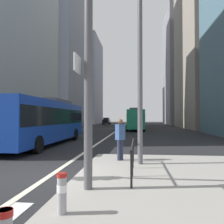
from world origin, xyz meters
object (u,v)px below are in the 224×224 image
car_oncoming_mid (106,121)px  pedestrian_walking (120,137)px  traffic_signal_gantry (11,38)px  city_bus_red_distant (134,118)px  street_lamp_post (140,35)px  city_bus_red_receding (135,118)px  car_receding_near (134,121)px  city_bus_blue_oncoming (45,120)px  bollard_left (62,191)px

car_oncoming_mid → pedestrian_walking: 54.66m
traffic_signal_gantry → city_bus_red_distant: bearing=86.8°
street_lamp_post → city_bus_red_receding: bearing=90.6°
car_receding_near → traffic_signal_gantry: 61.47m
city_bus_blue_oncoming → street_lamp_post: size_ratio=1.52×
car_receding_near → street_lamp_post: size_ratio=0.58×
pedestrian_walking → city_bus_red_receding: bearing=88.9°
car_oncoming_mid → city_bus_red_receding: bearing=-73.2°
car_receding_near → pedestrian_walking: bearing=-90.0°
city_bus_red_receding → bollard_left: size_ratio=14.75×
car_oncoming_mid → pedestrian_walking: size_ratio=2.51×
car_oncoming_mid → city_bus_blue_oncoming: bearing=-87.9°
city_bus_red_receding → street_lamp_post: street_lamp_post is taller
traffic_signal_gantry → bollard_left: traffic_signal_gantry is taller
city_bus_red_distant → traffic_signal_gantry: traffic_signal_gantry is taller
city_bus_blue_oncoming → traffic_signal_gantry: traffic_signal_gantry is taller
street_lamp_post → car_oncoming_mid: bearing=98.8°
city_bus_blue_oncoming → street_lamp_post: bearing=-45.8°
city_bus_red_receding → pedestrian_walking: size_ratio=6.41×
car_receding_near → city_bus_red_receding: bearing=-88.9°
city_bus_red_distant → street_lamp_post: street_lamp_post is taller
city_bus_blue_oncoming → city_bus_red_receding: bearing=73.0°
city_bus_red_distant → pedestrian_walking: bearing=-90.1°
car_oncoming_mid → traffic_signal_gantry: traffic_signal_gantry is taller
pedestrian_walking → city_bus_red_distant: bearing=89.9°
car_receding_near → city_bus_blue_oncoming: bearing=-96.5°
city_bus_red_distant → street_lamp_post: (0.74, -45.99, 3.45)m
city_bus_red_distant → car_oncoming_mid: 11.79m
city_bus_blue_oncoming → bollard_left: city_bus_blue_oncoming is taller
street_lamp_post → bollard_left: size_ratio=10.34×
city_bus_red_receding → city_bus_red_distant: size_ratio=0.97×
city_bus_red_distant → car_receding_near: city_bus_red_distant is taller
city_bus_red_distant → bollard_left: bearing=-90.9°
car_receding_near → traffic_signal_gantry: (-2.63, -61.34, 3.13)m
car_receding_near → pedestrian_walking: (0.04, -57.22, 0.15)m
city_bus_red_distant → street_lamp_post: bearing=-89.1°
pedestrian_walking → car_receding_near: bearing=90.0°
city_bus_red_receding → street_lamp_post: size_ratio=1.43×
car_oncoming_mid → pedestrian_walking: car_oncoming_mid is taller
traffic_signal_gantry → car_oncoming_mid: bearing=94.8°
street_lamp_post → bollard_left: (-1.57, -4.94, -4.70)m
city_bus_red_distant → traffic_signal_gantry: 49.51m
city_bus_red_receding → car_receding_near: size_ratio=2.46×
city_bus_red_distant → pedestrian_walking: (-0.11, -45.26, -0.69)m
city_bus_blue_oncoming → car_receding_near: size_ratio=2.61×
bollard_left → street_lamp_post: bearing=72.4°
city_bus_red_distant → city_bus_blue_oncoming: bearing=-98.7°
bollard_left → pedestrian_walking: 5.74m
city_bus_blue_oncoming → pedestrian_walking: size_ratio=6.81×
city_bus_red_distant → pedestrian_walking: size_ratio=6.63×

